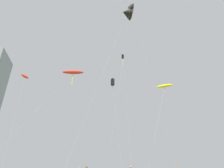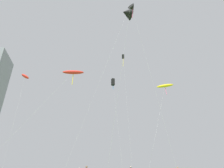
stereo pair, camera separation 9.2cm
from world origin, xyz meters
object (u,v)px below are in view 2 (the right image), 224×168
Objects in this scene: kite_flying_4 at (165,86)px; kite_flying_7 at (113,82)px; kite_flying_3 at (132,8)px; kite_flying_1 at (123,57)px; kite_flying_8 at (73,72)px; kite_flying_2 at (25,76)px; kite_flying_5 at (127,13)px.

kite_flying_7 reaches higher than kite_flying_4.
kite_flying_3 reaches higher than kite_flying_7.
kite_flying_8 is at bearing -140.50° from kite_flying_1.
kite_flying_7 is (22.61, -3.30, 1.20)m from kite_flying_2.
kite_flying_5 is at bearing 75.35° from kite_flying_3.
kite_flying_4 is (31.17, -14.63, -3.20)m from kite_flying_2.
kite_flying_4 is 14.86m from kite_flying_7.
kite_flying_2 is at bearing 136.60° from kite_flying_5.
kite_flying_2 is 30.42m from kite_flying_3.
kite_flying_2 is 0.65× the size of kite_flying_5.
kite_flying_5 is at bearing -43.40° from kite_flying_2.
kite_flying_1 is at bearing 66.42° from kite_flying_5.
kite_flying_8 is at bearing -176.97° from kite_flying_4.
kite_flying_7 is 19.21m from kite_flying_8.
kite_flying_2 is 34.58m from kite_flying_4.
kite_flying_5 reaches higher than kite_flying_8.
kite_flying_8 is (-21.84, -1.16, -1.67)m from kite_flying_4.
kite_flying_8 is (-9.25, 6.76, -13.35)m from kite_flying_3.
kite_flying_1 reaches higher than kite_flying_5.
kite_flying_8 is (-13.28, -12.48, -6.07)m from kite_flying_7.
kite_flying_5 is 1.44× the size of kite_flying_7.
kite_flying_3 is 1.29× the size of kite_flying_7.
kite_flying_2 is 0.94× the size of kite_flying_7.
kite_flying_3 is at bearing -104.65° from kite_flying_5.
kite_flying_3 is at bearing -101.81° from kite_flying_7.
kite_flying_7 reaches higher than kite_flying_8.
kite_flying_3 is 18.90m from kite_flying_4.
kite_flying_2 is (-27.31, 0.98, -12.27)m from kite_flying_1.
kite_flying_1 reaches higher than kite_flying_2.
kite_flying_4 is (3.87, -13.65, -15.47)m from kite_flying_1.
kite_flying_7 is at bearing -8.31° from kite_flying_2.
kite_flying_3 is 17.59m from kite_flying_8.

